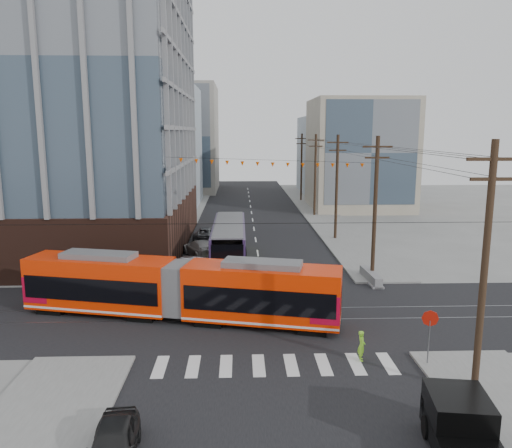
{
  "coord_description": "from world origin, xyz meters",
  "views": [
    {
      "loc": [
        -1.69,
        -25.73,
        11.27
      ],
      "look_at": [
        -0.53,
        9.04,
        4.83
      ],
      "focal_mm": 35.0,
      "sensor_mm": 36.0,
      "label": 1
    }
  ],
  "objects": [
    {
      "name": "pedestrian",
      "position": [
        4.36,
        -2.58,
        0.78
      ],
      "size": [
        0.41,
        0.59,
        1.55
      ],
      "primitive_type": "imported",
      "rotation": [
        0.0,
        0.0,
        1.5
      ],
      "color": "#9DFB33",
      "rests_on": "ground"
    },
    {
      "name": "ground",
      "position": [
        0.0,
        0.0,
        0.0
      ],
      "size": [
        160.0,
        160.0,
        0.0
      ],
      "primitive_type": "plane",
      "color": "slate"
    },
    {
      "name": "office_building",
      "position": [
        -22.0,
        23.0,
        14.3
      ],
      "size": [
        30.0,
        25.0,
        28.6
      ],
      "primitive_type": "cube",
      "color": "#381E16",
      "rests_on": "ground"
    },
    {
      "name": "pickup_truck",
      "position": [
        5.92,
        -11.13,
        0.99
      ],
      "size": [
        2.9,
        6.05,
        1.97
      ],
      "primitive_type": null,
      "rotation": [
        0.0,
        0.0,
        -0.15
      ],
      "color": "black",
      "rests_on": "ground"
    },
    {
      "name": "parked_car_silver",
      "position": [
        -5.29,
        12.66,
        0.8
      ],
      "size": [
        3.43,
        5.15,
        1.6
      ],
      "primitive_type": "imported",
      "rotation": [
        0.0,
        0.0,
        2.75
      ],
      "color": "#9DA4AE",
      "rests_on": "ground"
    },
    {
      "name": "utility_pole_near",
      "position": [
        8.5,
        -6.0,
        5.5
      ],
      "size": [
        0.3,
        0.3,
        11.0
      ],
      "primitive_type": "cylinder",
      "color": "black",
      "rests_on": "ground"
    },
    {
      "name": "streetcar",
      "position": [
        -5.42,
        3.45,
        1.88
      ],
      "size": [
        19.6,
        7.19,
        3.76
      ],
      "primitive_type": null,
      "rotation": [
        0.0,
        0.0,
        -0.23
      ],
      "color": "red",
      "rests_on": "ground"
    },
    {
      "name": "utility_pole_far",
      "position": [
        8.5,
        56.0,
        5.5
      ],
      "size": [
        0.3,
        0.3,
        11.0
      ],
      "primitive_type": "cylinder",
      "color": "black",
      "rests_on": "ground"
    },
    {
      "name": "parked_car_white",
      "position": [
        -5.27,
        18.9,
        0.77
      ],
      "size": [
        4.19,
        5.73,
        1.54
      ],
      "primitive_type": "imported",
      "rotation": [
        0.0,
        0.0,
        3.57
      ],
      "color": "#BDBDBD",
      "rests_on": "ground"
    },
    {
      "name": "city_bus",
      "position": [
        -2.62,
        16.55,
        1.82
      ],
      "size": [
        2.79,
        12.84,
        3.64
      ],
      "primitive_type": null,
      "rotation": [
        0.0,
        0.0,
        -0.0
      ],
      "color": "#2F1F46",
      "rests_on": "ground"
    },
    {
      "name": "bg_bldg_nw_near",
      "position": [
        -17.0,
        52.0,
        9.0
      ],
      "size": [
        18.0,
        16.0,
        18.0
      ],
      "primitive_type": "cube",
      "color": "#8C99A5",
      "rests_on": "ground"
    },
    {
      "name": "stop_sign",
      "position": [
        7.45,
        -3.29,
        1.33
      ],
      "size": [
        0.94,
        0.94,
        2.66
      ],
      "primitive_type": null,
      "rotation": [
        0.0,
        0.0,
        -0.19
      ],
      "color": "#A01106",
      "rests_on": "ground"
    },
    {
      "name": "bg_bldg_ne_near",
      "position": [
        16.0,
        48.0,
        8.0
      ],
      "size": [
        14.0,
        14.0,
        16.0
      ],
      "primitive_type": "cube",
      "color": "gray",
      "rests_on": "ground"
    },
    {
      "name": "jersey_barrier",
      "position": [
        8.3,
        10.66,
        0.39
      ],
      "size": [
        1.08,
        3.95,
        0.78
      ],
      "primitive_type": "cube",
      "rotation": [
        0.0,
        0.0,
        0.05
      ],
      "color": "gray",
      "rests_on": "ground"
    },
    {
      "name": "parked_car_grey",
      "position": [
        -5.21,
        26.44,
        0.65
      ],
      "size": [
        2.8,
        4.95,
        1.3
      ],
      "primitive_type": "imported",
      "rotation": [
        0.0,
        0.0,
        3.0
      ],
      "color": "#51555A",
      "rests_on": "ground"
    },
    {
      "name": "bg_bldg_nw_far",
      "position": [
        -14.0,
        72.0,
        10.0
      ],
      "size": [
        16.0,
        18.0,
        20.0
      ],
      "primitive_type": "cube",
      "color": "gray",
      "rests_on": "ground"
    },
    {
      "name": "bg_bldg_ne_far",
      "position": [
        18.0,
        68.0,
        7.0
      ],
      "size": [
        16.0,
        16.0,
        14.0
      ],
      "primitive_type": "cube",
      "color": "#8C99A5",
      "rests_on": "ground"
    },
    {
      "name": "black_sedan",
      "position": [
        -6.09,
        -10.09,
        0.68
      ],
      "size": [
        1.96,
        4.12,
        1.36
      ],
      "primitive_type": "imported",
      "rotation": [
        0.0,
        0.0,
        0.09
      ],
      "color": "black",
      "rests_on": "ground"
    }
  ]
}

